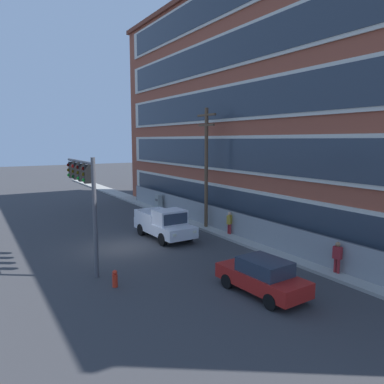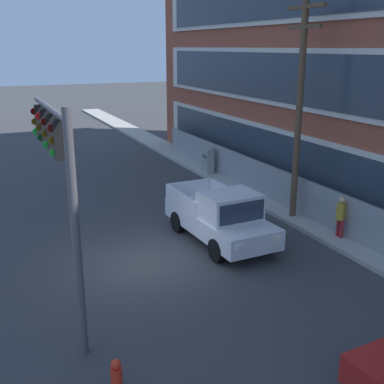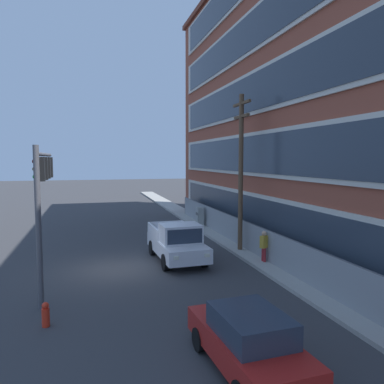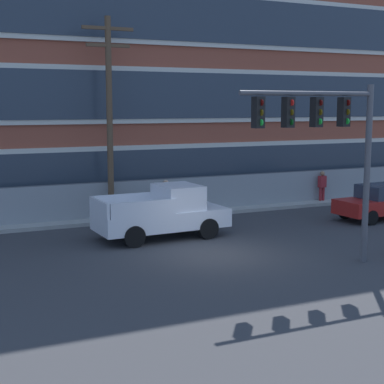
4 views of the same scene
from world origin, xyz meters
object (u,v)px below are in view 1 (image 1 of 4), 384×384
utility_pole_near_corner (206,164)px  fire_hydrant (115,279)px  electrical_cabinet (159,203)px  pedestrian_near_cabinet (337,256)px  sedan_red (262,276)px  pickup_truck_white (165,224)px  pedestrian_by_fence (229,222)px  traffic_signal_mast (84,185)px

utility_pole_near_corner → fire_hydrant: 12.69m
electrical_cabinet → pedestrian_near_cabinet: bearing=0.6°
sedan_red → utility_pole_near_corner: (-11.14, 4.42, 4.00)m
pickup_truck_white → pedestrian_near_cabinet: 11.12m
utility_pole_near_corner → electrical_cabinet: utility_pole_near_corner is taller
utility_pole_near_corner → fire_hydrant: size_ratio=11.21×
fire_hydrant → sedan_red: bearing=51.9°
fire_hydrant → pedestrian_by_fence: bearing=115.0°
pickup_truck_white → fire_hydrant: pickup_truck_white is taller
traffic_signal_mast → utility_pole_near_corner: size_ratio=0.65×
pedestrian_by_fence → fire_hydrant: pedestrian_by_fence is taller
pedestrian_near_cabinet → fire_hydrant: bearing=-113.5°
pickup_truck_white → electrical_cabinet: (-8.69, 3.74, -0.17)m
traffic_signal_mast → sedan_red: bearing=36.7°
pickup_truck_white → utility_pole_near_corner: size_ratio=0.59×
utility_pole_near_corner → pickup_truck_white: bearing=-76.1°
pedestrian_by_fence → utility_pole_near_corner: bearing=-176.4°
traffic_signal_mast → sedan_red: traffic_signal_mast is taller
pickup_truck_white → fire_hydrant: bearing=-42.4°
utility_pole_near_corner → electrical_cabinet: size_ratio=5.61×
traffic_signal_mast → electrical_cabinet: traffic_signal_mast is taller
electrical_cabinet → fire_hydrant: 17.63m
pedestrian_by_fence → fire_hydrant: (4.51, -9.67, -0.59)m
traffic_signal_mast → pedestrian_near_cabinet: size_ratio=3.38×
sedan_red → electrical_cabinet: size_ratio=2.73×
utility_pole_near_corner → traffic_signal_mast: bearing=-68.4°
pedestrian_by_fence → fire_hydrant: bearing=-65.0°
sedan_red → pickup_truck_white: bearing=176.7°
sedan_red → pedestrian_by_fence: (-8.49, 4.59, 0.18)m
sedan_red → pedestrian_by_fence: size_ratio=2.52×
pickup_truck_white → traffic_signal_mast: bearing=-63.8°
pickup_truck_white → pedestrian_by_fence: (1.70, 4.01, 0.02)m
pickup_truck_white → pedestrian_near_cabinet: pickup_truck_white is taller
utility_pole_near_corner → pedestrian_near_cabinet: 11.97m
sedan_red → pedestrian_by_fence: pedestrian_by_fence is taller
utility_pole_near_corner → fire_hydrant: bearing=-53.0°
traffic_signal_mast → pickup_truck_white: traffic_signal_mast is taller
electrical_cabinet → pedestrian_by_fence: bearing=1.4°
traffic_signal_mast → pedestrian_by_fence: traffic_signal_mast is taller
sedan_red → electrical_cabinet: bearing=167.1°
traffic_signal_mast → pedestrian_by_fence: bearing=97.1°
traffic_signal_mast → utility_pole_near_corner: bearing=111.6°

